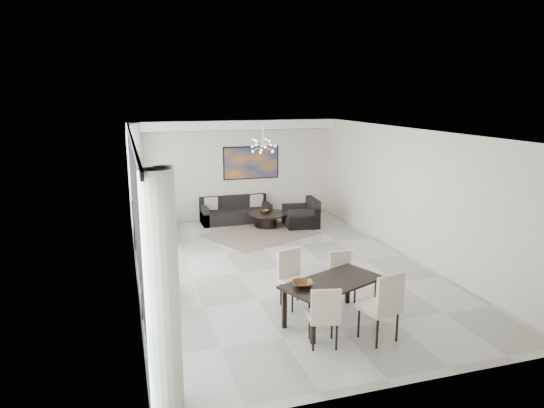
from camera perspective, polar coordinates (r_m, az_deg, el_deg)
name	(u,v)px	position (r m, az deg, el deg)	size (l,w,h in m)	color
room_shell	(304,200)	(10.17, 3.77, 0.41)	(6.00, 9.00, 2.90)	#A8A39B
window_wall	(140,211)	(9.53, -15.22, -0.76)	(0.37, 8.95, 2.90)	white
soffit	(235,125)	(13.95, -4.34, 9.25)	(5.98, 0.40, 0.26)	white
painting	(251,163)	(14.35, -2.47, 4.88)	(1.68, 0.04, 0.98)	#BC6B1A
chandelier	(263,146)	(12.32, -1.05, 6.86)	(0.66, 0.66, 0.71)	silver
rug	(261,234)	(12.86, -1.35, -3.55)	(2.59, 1.99, 0.01)	black
coffee_table	(268,219)	(13.56, -0.48, -1.75)	(1.09, 1.09, 0.38)	black
bowl_coffee	(265,211)	(13.54, -0.85, -0.88)	(0.26, 0.26, 0.08)	brown
sofa_main	(236,213)	(14.09, -4.31, -1.11)	(1.99, 0.81, 0.72)	black
loveseat	(151,228)	(12.78, -14.10, -2.73)	(0.95, 1.69, 0.85)	black
armchair	(302,217)	(13.61, 3.57, -1.51)	(0.96, 1.01, 0.78)	black
side_table	(163,213)	(13.85, -12.73, -1.05)	(0.42, 0.42, 0.57)	black
tv_console	(152,287)	(9.08, -13.93, -9.49)	(0.43, 1.54, 0.48)	black
television	(159,256)	(8.97, -13.13, -6.01)	(1.06, 0.14, 0.61)	gray
dining_table	(332,286)	(7.97, 7.11, -9.60)	(1.86, 1.41, 0.70)	black
dining_chair_sw	(324,313)	(7.20, 6.19, -12.65)	(0.52, 0.52, 0.95)	beige
dining_chair_se	(384,302)	(7.45, 13.06, -11.21)	(0.62, 0.62, 1.11)	beige
dining_chair_nw	(292,274)	(8.54, 2.39, -8.19)	(0.56, 0.56, 0.99)	beige
dining_chair_ne	(342,273)	(8.86, 8.22, -8.00)	(0.42, 0.42, 0.88)	beige
bowl_dining	(303,284)	(7.67, 3.64, -9.39)	(0.33, 0.33, 0.08)	brown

